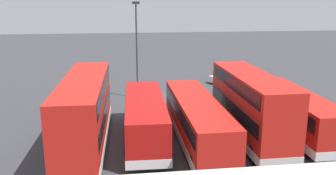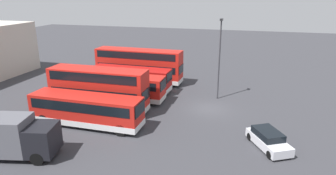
# 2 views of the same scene
# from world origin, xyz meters

# --- Properties ---
(ground_plane) EXTENTS (140.00, 140.00, 0.00)m
(ground_plane) POSITION_xyz_m (0.00, 0.00, 0.00)
(ground_plane) COLOR #38383D
(bus_single_deck_near_end) EXTENTS (2.70, 10.71, 2.95)m
(bus_single_deck_near_end) POSITION_xyz_m (-7.31, 10.43, 1.62)
(bus_single_deck_near_end) COLOR red
(bus_single_deck_near_end) RESTS_ON ground
(bus_double_decker_second) EXTENTS (2.67, 10.33, 4.55)m
(bus_double_decker_second) POSITION_xyz_m (-3.71, 11.02, 2.45)
(bus_double_decker_second) COLOR red
(bus_double_decker_second) RESTS_ON ground
(bus_single_deck_third) EXTENTS (2.66, 11.96, 2.95)m
(bus_single_deck_third) POSITION_xyz_m (0.03, 11.13, 1.62)
(bus_single_deck_third) COLOR red
(bus_single_deck_third) RESTS_ON ground
(bus_single_deck_fourth) EXTENTS (2.86, 10.19, 2.95)m
(bus_single_deck_fourth) POSITION_xyz_m (3.45, 10.40, 1.62)
(bus_single_deck_fourth) COLOR #B71411
(bus_single_deck_fourth) RESTS_ON ground
(bus_double_decker_fifth) EXTENTS (2.84, 12.02, 4.55)m
(bus_double_decker_fifth) POSITION_xyz_m (7.34, 10.81, 2.45)
(bus_double_decker_fifth) COLOR red
(bus_double_decker_fifth) RESTS_ON ground
(car_hatchback_silver) EXTENTS (4.59, 3.66, 1.43)m
(car_hatchback_silver) POSITION_xyz_m (-7.13, -5.74, 0.70)
(car_hatchback_silver) COLOR silver
(car_hatchback_silver) RESTS_ON ground
(lamp_post_tall) EXTENTS (0.70, 0.30, 9.22)m
(lamp_post_tall) POSITION_xyz_m (3.45, -0.45, 5.31)
(lamp_post_tall) COLOR #38383D
(lamp_post_tall) RESTS_ON ground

